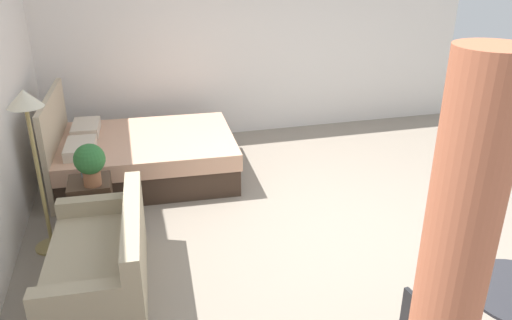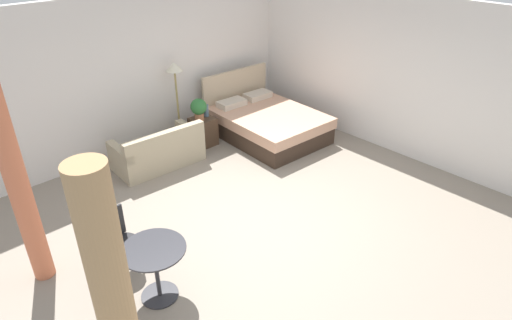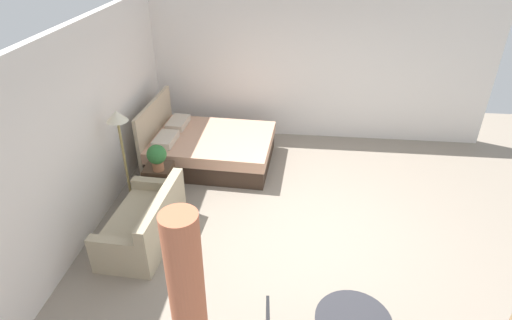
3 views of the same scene
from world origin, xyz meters
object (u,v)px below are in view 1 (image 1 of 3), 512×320
couch (103,263)px  potted_plant (90,162)px  floor_lamp (29,124)px  nightstand (92,205)px  vase (85,166)px  bed (142,156)px

couch → potted_plant: (0.96, 0.07, 0.53)m
floor_lamp → nightstand: bearing=-56.8°
nightstand → potted_plant: potted_plant is taller
floor_lamp → couch: bearing=-147.3°
couch → floor_lamp: bearing=32.7°
potted_plant → floor_lamp: size_ratio=0.27×
couch → nightstand: (1.06, 0.11, 0.01)m
nightstand → vase: (0.12, 0.03, 0.38)m
potted_plant → floor_lamp: (-0.16, 0.44, 0.47)m
nightstand → vase: 0.40m
bed → vase: 1.23m
vase → potted_plant: bearing=-161.2°
floor_lamp → bed: bearing=-34.7°
potted_plant → vase: (0.22, 0.07, -0.13)m
couch → nightstand: size_ratio=2.81×
nightstand → bed: bearing=-26.5°
nightstand → potted_plant: 0.53m
bed → floor_lamp: 1.95m
potted_plant → nightstand: bearing=24.0°
nightstand → floor_lamp: (-0.26, 0.40, 0.99)m
floor_lamp → potted_plant: bearing=-70.1°
potted_plant → vase: size_ratio=1.88×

